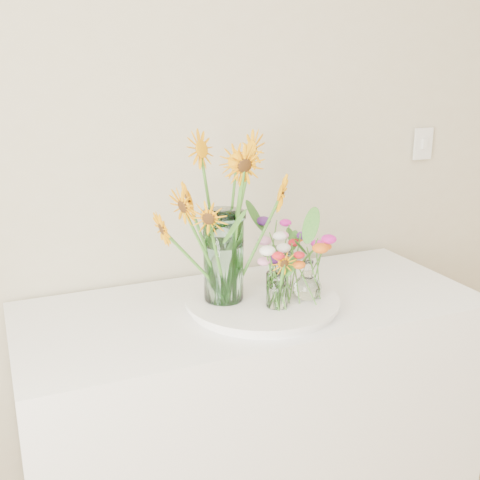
{
  "coord_description": "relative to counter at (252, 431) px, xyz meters",
  "views": [
    {
      "loc": [
        -1.03,
        0.39,
        1.62
      ],
      "look_at": [
        -0.38,
        1.91,
        1.11
      ],
      "focal_mm": 45.0,
      "sensor_mm": 36.0,
      "label": 1
    }
  ],
  "objects": [
    {
      "name": "small_vase_b",
      "position": [
        0.14,
        -0.09,
        0.54
      ],
      "size": [
        0.11,
        0.11,
        0.12
      ],
      "primitive_type": null,
      "rotation": [
        0.0,
        0.0,
        -0.4
      ],
      "color": "white",
      "rests_on": "tray"
    },
    {
      "name": "wildflower_posy_b",
      "position": [
        0.14,
        -0.09,
        0.58
      ],
      "size": [
        0.23,
        0.23,
        0.21
      ],
      "primitive_type": null,
      "color": "orange",
      "rests_on": "tray"
    },
    {
      "name": "wildflower_posy_a",
      "position": [
        0.02,
        -0.11,
        0.57
      ],
      "size": [
        0.19,
        0.19,
        0.2
      ],
      "primitive_type": null,
      "color": "orange",
      "rests_on": "tray"
    },
    {
      "name": "small_vase_c",
      "position": [
        0.11,
        0.03,
        0.54
      ],
      "size": [
        0.08,
        0.08,
        0.13
      ],
      "primitive_type": "cylinder",
      "rotation": [
        0.0,
        0.0,
        0.14
      ],
      "color": "white",
      "rests_on": "tray"
    },
    {
      "name": "counter",
      "position": [
        0.0,
        0.0,
        0.0
      ],
      "size": [
        1.4,
        0.6,
        0.9
      ],
      "primitive_type": "cube",
      "color": "white",
      "rests_on": "ground_plane"
    },
    {
      "name": "mason_jar",
      "position": [
        -0.1,
        -0.0,
        0.61
      ],
      "size": [
        0.13,
        0.13,
        0.27
      ],
      "primitive_type": "cylinder",
      "rotation": [
        0.0,
        0.0,
        0.09
      ],
      "color": "#A2D2C2",
      "rests_on": "tray"
    },
    {
      "name": "wildflower_posy_c",
      "position": [
        0.11,
        0.03,
        0.58
      ],
      "size": [
        0.2,
        0.2,
        0.22
      ],
      "primitive_type": null,
      "color": "orange",
      "rests_on": "tray"
    },
    {
      "name": "tray",
      "position": [
        0.01,
        -0.04,
        0.46
      ],
      "size": [
        0.44,
        0.44,
        0.02
      ],
      "primitive_type": "cylinder",
      "color": "white",
      "rests_on": "counter"
    },
    {
      "name": "sunflower_bouquet",
      "position": [
        -0.1,
        -0.0,
        0.72
      ],
      "size": [
        0.79,
        0.79,
        0.49
      ],
      "primitive_type": null,
      "rotation": [
        0.0,
        0.0,
        0.09
      ],
      "color": "#F39B05",
      "rests_on": "tray"
    },
    {
      "name": "small_vase_a",
      "position": [
        0.02,
        -0.11,
        0.53
      ],
      "size": [
        0.07,
        0.07,
        0.11
      ],
      "primitive_type": "cylinder",
      "rotation": [
        0.0,
        0.0,
        -0.08
      ],
      "color": "white",
      "rests_on": "tray"
    }
  ]
}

